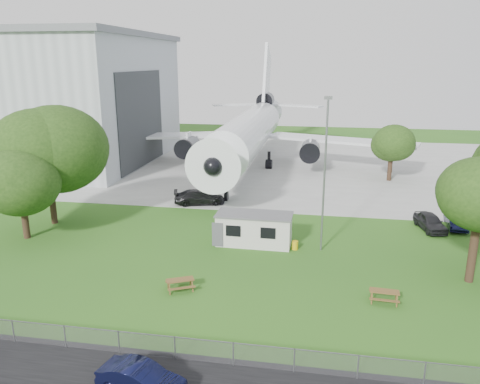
% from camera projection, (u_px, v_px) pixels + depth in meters
% --- Properties ---
extents(ground, '(160.00, 160.00, 0.00)m').
position_uv_depth(ground, '(202.00, 276.00, 32.91)').
color(ground, '#3C7520').
extents(concrete_apron, '(120.00, 46.00, 0.03)m').
position_uv_depth(concrete_apron, '(266.00, 163.00, 68.96)').
color(concrete_apron, '#B7B7B2').
rests_on(concrete_apron, ground).
extents(hangar, '(43.00, 31.00, 18.55)m').
position_uv_depth(hangar, '(16.00, 97.00, 70.73)').
color(hangar, '#B2B7BC').
rests_on(hangar, ground).
extents(airliner, '(46.36, 47.73, 17.69)m').
position_uv_depth(airliner, '(250.00, 130.00, 65.83)').
color(airliner, white).
rests_on(airliner, ground).
extents(site_cabin, '(6.77, 2.79, 2.62)m').
position_uv_depth(site_cabin, '(254.00, 229.00, 38.35)').
color(site_cabin, beige).
rests_on(site_cabin, ground).
extents(picnic_west, '(2.27, 2.13, 0.76)m').
position_uv_depth(picnic_west, '(180.00, 290.00, 30.93)').
color(picnic_west, brown).
rests_on(picnic_west, ground).
extents(picnic_east, '(1.91, 1.63, 0.76)m').
position_uv_depth(picnic_east, '(384.00, 302.00, 29.40)').
color(picnic_east, brown).
rests_on(picnic_east, ground).
extents(fence, '(58.00, 0.04, 1.30)m').
position_uv_depth(fence, '(157.00, 357.00, 23.90)').
color(fence, gray).
rests_on(fence, ground).
extents(lamp_mast, '(0.16, 0.16, 12.00)m').
position_uv_depth(lamp_mast, '(324.00, 177.00, 35.83)').
color(lamp_mast, slate).
rests_on(lamp_mast, ground).
extents(tree_west_big, '(9.31, 9.31, 11.24)m').
position_uv_depth(tree_west_big, '(47.00, 154.00, 41.89)').
color(tree_west_big, '#382619').
rests_on(tree_west_big, ground).
extents(tree_west_small, '(6.47, 6.47, 8.33)m').
position_uv_depth(tree_west_small, '(20.00, 180.00, 38.64)').
color(tree_west_small, '#382619').
rests_on(tree_west_small, ground).
extents(tree_far_apron, '(5.38, 5.38, 7.29)m').
position_uv_depth(tree_far_apron, '(392.00, 145.00, 57.94)').
color(tree_far_apron, '#382619').
rests_on(tree_far_apron, ground).
extents(car_centre_sedan, '(4.38, 2.35, 1.37)m').
position_uv_depth(car_centre_sedan, '(141.00, 380.00, 21.15)').
color(car_centre_sedan, black).
rests_on(car_centre_sedan, ground).
extents(car_ne_hatch, '(2.58, 4.63, 1.49)m').
position_uv_depth(car_ne_hatch, '(430.00, 222.00, 41.70)').
color(car_ne_hatch, black).
rests_on(car_ne_hatch, ground).
extents(car_ne_sedan, '(2.00, 4.61, 1.47)m').
position_uv_depth(car_ne_sedan, '(456.00, 220.00, 42.35)').
color(car_ne_sedan, black).
rests_on(car_ne_sedan, ground).
extents(car_apron_van, '(5.68, 3.58, 1.53)m').
position_uv_depth(car_apron_van, '(199.00, 197.00, 49.21)').
color(car_apron_van, black).
rests_on(car_apron_van, ground).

